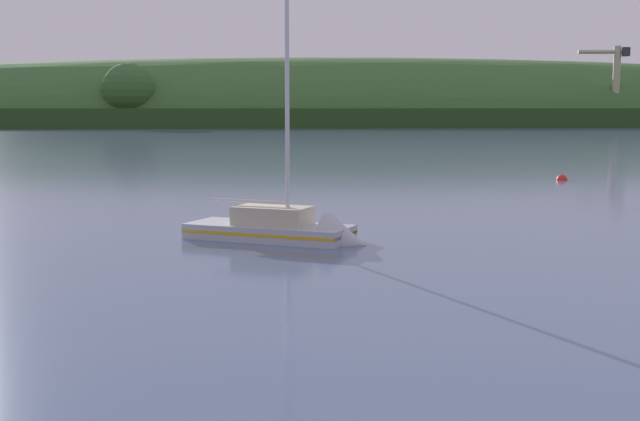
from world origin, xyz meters
TOP-DOWN VIEW (x-y plane):
  - far_shoreline_hill at (29.39, 258.75)m, footprint 588.05×115.26m
  - dockside_crane at (99.60, 224.47)m, footprint 13.68×4.91m
  - sailboat_midwater_white at (-7.75, 34.39)m, footprint 7.22×5.52m
  - mooring_buoy_midchannel at (13.50, 58.92)m, footprint 0.78×0.78m

SIDE VIEW (x-z plane):
  - mooring_buoy_midchannel at x=13.50m, z-range -0.43..0.43m
  - sailboat_midwater_white at x=-7.75m, z-range -5.66..6.03m
  - far_shoreline_hill at x=29.39m, z-range -19.65..20.21m
  - dockside_crane at x=99.60m, z-range -0.38..21.16m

